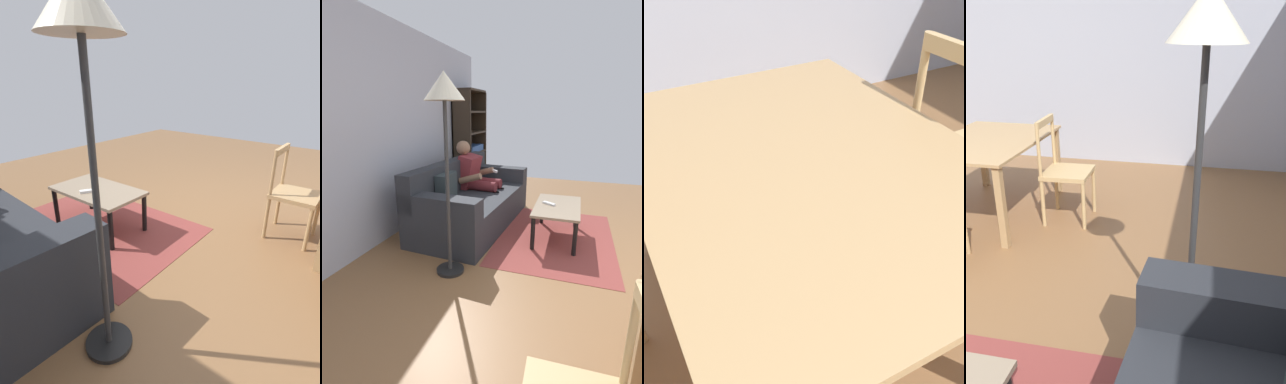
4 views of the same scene
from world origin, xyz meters
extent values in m
cube|color=#ABB0BE|center=(-3.45, 0.00, 1.32)|extent=(0.12, 6.09, 2.64)
cube|color=#282B30|center=(0.22, 2.16, 0.56)|extent=(0.31, 0.98, 0.23)
cube|color=tan|center=(-1.58, -0.10, 0.73)|extent=(1.36, 0.98, 0.02)
cube|color=tan|center=(-2.21, -0.55, 0.36)|extent=(0.06, 0.06, 0.71)
cube|color=tan|center=(-2.21, 0.34, 0.36)|extent=(0.06, 0.06, 0.71)
cube|color=tan|center=(-0.95, 0.34, 0.36)|extent=(0.06, 0.06, 0.71)
cube|color=tan|center=(-1.58, 0.69, 0.47)|extent=(0.44, 0.44, 0.04)
cylinder|color=tan|center=(-1.40, 0.89, 0.23)|extent=(0.04, 0.04, 0.47)
cylinder|color=tan|center=(-1.78, 0.87, 0.23)|extent=(0.04, 0.04, 0.47)
cylinder|color=tan|center=(-1.38, 0.51, 0.23)|extent=(0.04, 0.04, 0.47)
cylinder|color=tan|center=(-1.76, 0.49, 0.23)|extent=(0.04, 0.04, 0.47)
cylinder|color=tan|center=(-1.38, 0.51, 0.72)|extent=(0.03, 0.03, 0.50)
cylinder|color=tan|center=(-1.76, 0.49, 0.72)|extent=(0.03, 0.03, 0.50)
cube|color=tan|center=(-1.57, 0.50, 0.94)|extent=(0.38, 0.05, 0.06)
cylinder|color=black|center=(-0.11, 1.90, 0.01)|extent=(0.28, 0.28, 0.03)
cylinder|color=#333333|center=(-0.11, 1.90, 0.83)|extent=(0.04, 0.04, 1.66)
cone|color=beige|center=(-0.11, 1.90, 1.78)|extent=(0.36, 0.36, 0.24)
camera|label=1|loc=(-1.12, 2.70, 1.50)|focal=26.54mm
camera|label=2|loc=(-2.43, 0.77, 1.57)|focal=26.49mm
camera|label=3|loc=(-0.64, -0.61, 1.39)|focal=39.55mm
camera|label=4|loc=(1.79, 1.94, 1.74)|focal=38.37mm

